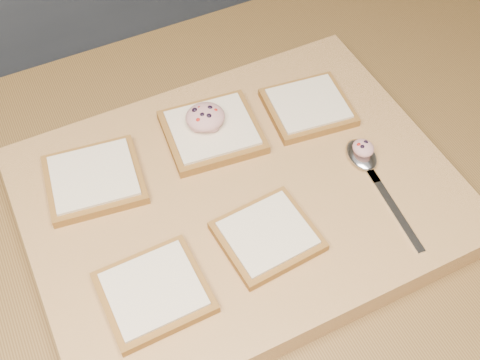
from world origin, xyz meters
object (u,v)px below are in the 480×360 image
object	(u,v)px
tuna_salad_dollop	(205,117)
cutting_board	(240,198)
spoon	(366,162)
bread_far_center	(212,131)

from	to	relation	value
tuna_salad_dollop	cutting_board	bearing A→B (deg)	-90.60
spoon	tuna_salad_dollop	bearing A→B (deg)	138.41
bread_far_center	spoon	distance (m)	0.21
cutting_board	spoon	distance (m)	0.17
bread_far_center	spoon	size ratio (longest dim) A/B	0.74
spoon	cutting_board	bearing A→B (deg)	167.00
cutting_board	spoon	xyz separation A→B (m)	(0.17, -0.04, 0.03)
tuna_salad_dollop	spoon	xyz separation A→B (m)	(0.17, -0.15, -0.02)
bread_far_center	spoon	bearing A→B (deg)	-40.51
bread_far_center	tuna_salad_dollop	world-z (taller)	tuna_salad_dollop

